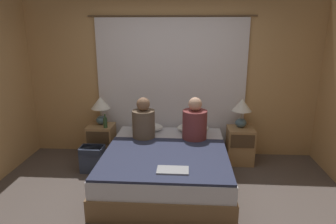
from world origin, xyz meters
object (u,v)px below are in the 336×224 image
object	(u,v)px
nightstand_left	(102,142)
person_left_in_bed	(144,122)
backpack_on_floor	(93,157)
person_right_in_bed	(195,123)
bed	(167,166)
beer_bottle_on_left_stand	(105,122)
pillow_right	(193,128)
lamp_left	(101,106)
nightstand_right	(240,145)
laptop_on_bed	(173,170)
pillow_left	(147,127)
lamp_right	(242,108)

from	to	relation	value
nightstand_left	person_left_in_bed	xyz separation A→B (m)	(0.74, -0.32, 0.45)
backpack_on_floor	person_right_in_bed	bearing A→B (deg)	5.36
bed	beer_bottle_on_left_stand	xyz separation A→B (m)	(-1.00, 0.61, 0.42)
pillow_right	backpack_on_floor	xyz separation A→B (m)	(-1.48, -0.50, -0.32)
pillow_right	person_right_in_bed	distance (m)	0.41
lamp_left	beer_bottle_on_left_stand	xyz separation A→B (m)	(0.11, -0.17, -0.22)
beer_bottle_on_left_stand	nightstand_left	bearing A→B (deg)	135.12
person_right_in_bed	beer_bottle_on_left_stand	xyz separation A→B (m)	(-1.38, 0.21, -0.09)
nightstand_right	person_right_in_bed	size ratio (longest dim) A/B	0.89
pillow_right	laptop_on_bed	size ratio (longest dim) A/B	1.40
bed	nightstand_left	distance (m)	1.32
person_left_in_bed	laptop_on_bed	distance (m)	1.19
pillow_left	lamp_left	bearing A→B (deg)	178.45
nightstand_left	laptop_on_bed	bearing A→B (deg)	-48.56
pillow_left	person_left_in_bed	bearing A→B (deg)	-90.23
laptop_on_bed	backpack_on_floor	bearing A→B (deg)	143.12
pillow_left	beer_bottle_on_left_stand	bearing A→B (deg)	-166.38
bed	pillow_right	size ratio (longest dim) A/B	3.85
person_right_in_bed	backpack_on_floor	bearing A→B (deg)	-174.64
nightstand_right	person_left_in_bed	xyz separation A→B (m)	(-1.47, -0.32, 0.45)
bed	lamp_left	bearing A→B (deg)	144.68
nightstand_left	person_left_in_bed	bearing A→B (deg)	-23.28
nightstand_left	backpack_on_floor	world-z (taller)	nightstand_left
pillow_left	beer_bottle_on_left_stand	size ratio (longest dim) A/B	2.28
nightstand_right	lamp_right	xyz separation A→B (m)	(0.00, 0.06, 0.58)
laptop_on_bed	lamp_left	bearing A→B (deg)	130.18
bed	nightstand_right	distance (m)	1.32
backpack_on_floor	laptop_on_bed	bearing A→B (deg)	-36.88
lamp_right	person_left_in_bed	world-z (taller)	person_left_in_bed
nightstand_right	person_left_in_bed	size ratio (longest dim) A/B	0.90
nightstand_right	backpack_on_floor	distance (m)	2.27
bed	laptop_on_bed	distance (m)	0.73
beer_bottle_on_left_stand	person_right_in_bed	bearing A→B (deg)	-8.64
lamp_left	backpack_on_floor	xyz separation A→B (m)	(-0.01, -0.52, -0.65)
nightstand_left	pillow_right	world-z (taller)	pillow_right
bed	nightstand_left	bearing A→B (deg)	146.92
nightstand_left	person_right_in_bed	distance (m)	1.59
lamp_right	pillow_left	distance (m)	1.51
lamp_right	beer_bottle_on_left_stand	size ratio (longest dim) A/B	2.05
lamp_right	person_right_in_bed	size ratio (longest dim) A/B	0.71
lamp_right	pillow_left	world-z (taller)	lamp_right
lamp_right	pillow_left	xyz separation A→B (m)	(-1.47, -0.02, -0.33)
nightstand_right	beer_bottle_on_left_stand	distance (m)	2.14
nightstand_left	lamp_right	xyz separation A→B (m)	(2.21, 0.06, 0.58)
lamp_left	pillow_left	xyz separation A→B (m)	(0.74, -0.02, -0.33)
lamp_right	person_right_in_bed	world-z (taller)	person_right_in_bed
bed	person_right_in_bed	xyz separation A→B (m)	(0.38, 0.40, 0.50)
lamp_left	person_left_in_bed	size ratio (longest dim) A/B	0.72
pillow_left	backpack_on_floor	bearing A→B (deg)	-146.32
lamp_right	laptop_on_bed	distance (m)	1.79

